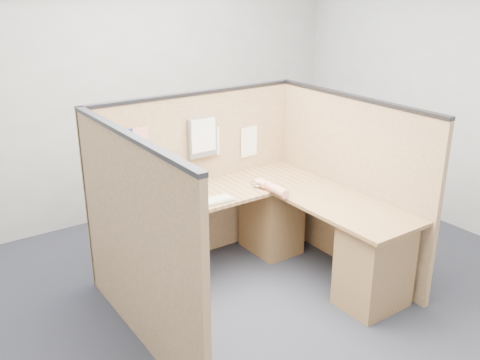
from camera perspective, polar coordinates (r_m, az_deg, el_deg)
floor at (r=4.39m, az=2.50°, el=-12.76°), size 5.00×5.00×0.00m
wall_back at (r=5.72m, az=-11.24°, el=9.94°), size 5.00×0.00×5.00m
wall_right at (r=5.66m, az=23.59°, el=8.53°), size 0.00×4.50×4.50m
cubicle_partitions at (r=4.34m, az=-0.75°, el=-1.70°), size 2.06×1.83×1.53m
l_desk at (r=4.49m, az=2.25°, el=-6.19°), size 1.95×1.75×0.73m
laptop at (r=4.44m, az=-7.06°, el=-1.11°), size 0.37×0.39×0.22m
keyboard at (r=4.29m, az=-3.39°, el=-2.37°), size 0.43×0.16×0.03m
mouse at (r=4.63m, az=2.12°, el=-0.46°), size 0.12×0.08×0.05m
hand_forearm at (r=4.52m, az=3.34°, el=-0.78°), size 0.12×0.41×0.09m
blue_poster at (r=4.28m, az=-14.79°, el=3.88°), size 0.19×0.02×0.26m
american_flag at (r=4.36m, az=-11.37°, el=4.35°), size 0.22×0.01×0.38m
file_holder at (r=4.65m, az=-4.04°, el=4.59°), size 0.27×0.05×0.35m
paper_left at (r=4.73m, az=-3.32°, el=4.07°), size 0.20×0.03×0.25m
paper_right at (r=4.99m, az=1.10°, el=4.13°), size 0.22×0.03×0.28m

